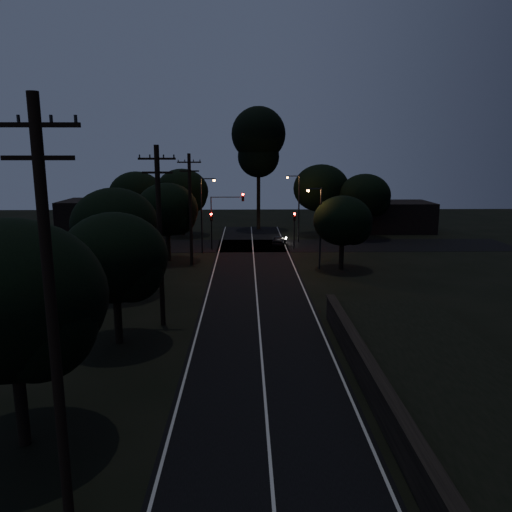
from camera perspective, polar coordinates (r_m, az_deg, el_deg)
name	(u,v)px	position (r m, az deg, el deg)	size (l,w,h in m)	color
ground	(271,474)	(18.18, 1.74, -23.68)	(160.00, 160.00, 0.00)	black
road_surface	(254,267)	(47.12, -0.18, -1.21)	(60.00, 70.00, 0.03)	black
retaining_wall	(464,410)	(22.09, 22.64, -15.91)	(6.93, 26.00, 1.60)	black
utility_pole_near	(52,316)	(14.46, -22.29, -6.41)	(2.20, 0.30, 12.00)	black
utility_pole_mid	(160,234)	(30.62, -10.94, 2.48)	(2.20, 0.30, 11.00)	black
utility_pole_far	(190,208)	(47.36, -7.52, 5.47)	(2.20, 0.30, 10.50)	black
tree_left_a	(16,304)	(19.16, -25.77, -4.94)	(6.62, 6.62, 8.38)	black
tree_left_b	(118,260)	(28.17, -15.52, -0.46)	(5.83, 5.83, 7.41)	black
tree_left_c	(118,226)	(38.24, -15.54, 3.27)	(6.38, 6.38, 8.06)	black
tree_left_d	(169,211)	(49.56, -9.91, 5.11)	(6.09, 6.09, 7.72)	black
tree_far_nw	(184,192)	(65.34, -8.25, 7.20)	(6.78, 6.78, 8.59)	black
tree_far_w	(138,196)	(62.24, -13.30, 6.69)	(6.58, 6.58, 8.39)	black
tree_far_ne	(323,190)	(65.60, 7.70, 7.54)	(7.22, 7.22, 9.13)	black
tree_far_e	(367,197)	(63.70, 12.54, 6.62)	(6.34, 6.34, 8.05)	black
tree_right_a	(345,222)	(46.00, 10.12, 3.84)	(5.34, 5.34, 6.78)	black
tall_pine	(259,141)	(69.84, 0.29, 12.97)	(7.38, 7.38, 16.77)	black
building_left	(102,217)	(70.00, -17.15, 4.33)	(10.00, 8.00, 4.40)	black
building_right	(397,216)	(71.44, 15.79, 4.38)	(9.00, 7.00, 4.00)	black
signal_left	(211,224)	(55.45, -5.12, 3.66)	(0.28, 0.35, 4.10)	black
signal_right	(294,224)	(55.59, 4.41, 3.69)	(0.28, 0.35, 4.10)	black
signal_mast	(226,210)	(55.18, -3.39, 5.22)	(3.70, 0.35, 6.25)	black
streetlight_a	(203,210)	(53.32, -6.06, 5.27)	(1.66, 0.26, 8.00)	black
streetlight_b	(297,204)	(59.41, 4.74, 5.95)	(1.66, 0.26, 8.00)	black
streetlight_c	(319,222)	(45.71, 7.18, 3.83)	(1.46, 0.26, 7.50)	black
car	(279,240)	(58.23, 2.64, 1.81)	(1.32, 3.28, 1.12)	black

